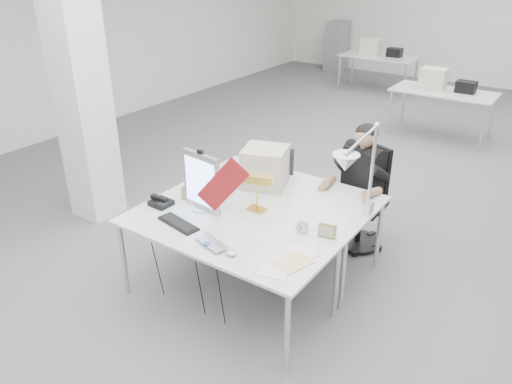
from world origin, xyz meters
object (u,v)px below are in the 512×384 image
at_px(bankers_lamp, 257,191).
at_px(desk_phone, 161,203).
at_px(seated_person, 363,167).
at_px(monitor, 202,182).
at_px(beige_monitor, 265,167).
at_px(laptop, 207,245).
at_px(architect_lamp, 360,174).
at_px(office_chair, 361,200).
at_px(desk_main, 225,231).

relative_size(bankers_lamp, desk_phone, 2.06).
distance_m(seated_person, desk_phone, 1.96).
bearing_deg(desk_phone, seated_person, 52.08).
bearing_deg(monitor, beige_monitor, 83.51).
relative_size(laptop, beige_monitor, 0.77).
bearing_deg(bankers_lamp, architect_lamp, -3.87).
relative_size(seated_person, laptop, 3.17).
relative_size(laptop, architect_lamp, 0.32).
distance_m(office_chair, beige_monitor, 1.08).
xyz_separation_m(office_chair, seated_person, (0.00, -0.05, 0.38)).
height_order(office_chair, seated_person, seated_person).
bearing_deg(monitor, office_chair, 64.22).
bearing_deg(monitor, laptop, -39.77).
bearing_deg(seated_person, desk_main, -89.98).
relative_size(seated_person, bankers_lamp, 2.60).
bearing_deg(bankers_lamp, monitor, -168.83).
relative_size(desk_main, architect_lamp, 1.90).
bearing_deg(laptop, desk_main, 115.23).
distance_m(bankers_lamp, beige_monitor, 0.52).
xyz_separation_m(desk_main, seated_person, (0.53, 1.51, 0.16)).
distance_m(seated_person, architect_lamp, 0.98).
relative_size(desk_phone, architect_lamp, 0.19).
height_order(bankers_lamp, beige_monitor, beige_monitor).
distance_m(office_chair, monitor, 1.73).
xyz_separation_m(office_chair, bankers_lamp, (-0.51, -1.14, 0.42)).
xyz_separation_m(desk_main, office_chair, (0.53, 1.56, -0.22)).
distance_m(office_chair, architect_lamp, 1.20).
height_order(bankers_lamp, desk_phone, bankers_lamp).
height_order(desk_main, bankers_lamp, bankers_lamp).
height_order(seated_person, desk_phone, seated_person).
xyz_separation_m(seated_person, beige_monitor, (-0.73, -0.62, 0.04)).
height_order(desk_main, laptop, laptop).
xyz_separation_m(desk_main, laptop, (0.04, -0.29, 0.02)).
height_order(desk_phone, beige_monitor, beige_monitor).
distance_m(monitor, beige_monitor, 0.74).
height_order(desk_main, desk_phone, desk_phone).
bearing_deg(desk_phone, desk_main, 1.10).
distance_m(desk_main, office_chair, 1.66).
bearing_deg(architect_lamp, seated_person, 116.10).
bearing_deg(seated_person, monitor, -105.23).
bearing_deg(desk_main, monitor, 155.09).
bearing_deg(office_chair, desk_phone, -109.90).
bearing_deg(seated_person, laptop, -85.81).
distance_m(seated_person, laptop, 1.87).
height_order(seated_person, beige_monitor, seated_person).
relative_size(monitor, desk_phone, 2.85).
xyz_separation_m(laptop, desk_phone, (-0.78, 0.30, 0.01)).
xyz_separation_m(monitor, laptop, (0.43, -0.47, -0.25)).
xyz_separation_m(office_chair, beige_monitor, (-0.73, -0.67, 0.42)).
bearing_deg(beige_monitor, monitor, -122.47).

